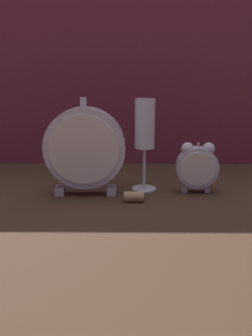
% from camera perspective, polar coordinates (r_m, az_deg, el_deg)
% --- Properties ---
extents(ground_plane, '(4.00, 4.00, 0.00)m').
position_cam_1_polar(ground_plane, '(0.80, -0.05, -5.26)').
color(ground_plane, '#422D1E').
extents(fabric_backdrop_drape, '(1.70, 0.01, 0.56)m').
position_cam_1_polar(fabric_backdrop_drape, '(1.07, 0.12, 15.46)').
color(fabric_backdrop_drape, brown).
rests_on(fabric_backdrop_drape, ground_plane).
extents(alarm_clock_twin_bell, '(0.09, 0.03, 0.12)m').
position_cam_1_polar(alarm_clock_twin_bell, '(0.86, 10.81, 0.43)').
color(alarm_clock_twin_bell, silver).
rests_on(alarm_clock_twin_bell, ground_plane).
extents(mantel_clock_silver, '(0.18, 0.04, 0.22)m').
position_cam_1_polar(mantel_clock_silver, '(0.82, -6.32, 2.93)').
color(mantel_clock_silver, silver).
rests_on(mantel_clock_silver, ground_plane).
extents(champagne_flute, '(0.06, 0.06, 0.21)m').
position_cam_1_polar(champagne_flute, '(0.85, 2.88, 5.75)').
color(champagne_flute, silver).
rests_on(champagne_flute, ground_plane).
extents(wine_cork, '(0.04, 0.02, 0.02)m').
position_cam_1_polar(wine_cork, '(0.80, 1.20, -4.38)').
color(wine_cork, tan).
rests_on(wine_cork, ground_plane).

